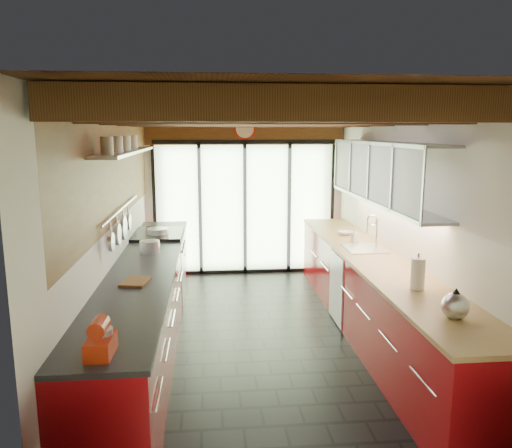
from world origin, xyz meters
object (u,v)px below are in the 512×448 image
Objects in this scene: soap_bottle at (355,235)px; bowl at (345,233)px; stand_mixer at (101,340)px; paper_towel at (418,274)px; kettle at (455,304)px.

bowl is (0.00, 0.45, -0.06)m from soap_bottle.
stand_mixer is 1.60× the size of soap_bottle.
soap_bottle is at bearing 90.00° from paper_towel.
paper_towel is 1.94× the size of soap_bottle.
kettle is at bearing -90.00° from bowl.
paper_towel is at bearing -90.00° from bowl.
paper_towel is (2.54, 1.09, 0.04)m from stand_mixer.
paper_towel reaches higher than kettle.
paper_towel is (-0.00, 0.70, 0.03)m from kettle.
soap_bottle is at bearing -90.00° from bowl.
paper_towel is at bearing 90.00° from kettle.
paper_towel reaches higher than stand_mixer.
paper_towel is 1.71× the size of bowl.
paper_towel reaches higher than soap_bottle.
kettle is 0.70m from paper_towel.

